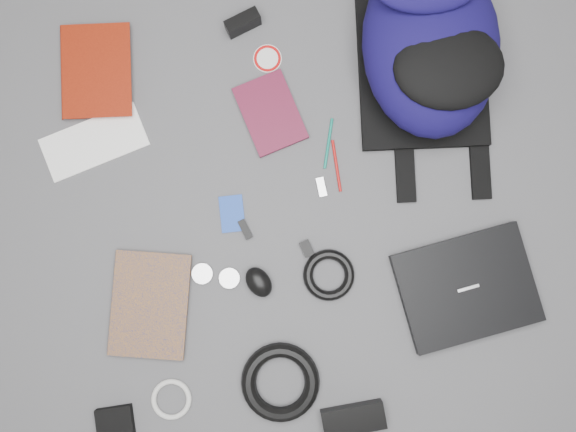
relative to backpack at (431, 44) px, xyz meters
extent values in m
plane|color=#4F4F51|center=(-0.39, -0.32, -0.10)|extent=(4.00, 4.00, 0.00)
cube|color=black|center=(0.00, -0.57, -0.09)|extent=(0.33, 0.27, 0.03)
imported|color=maroon|center=(-0.87, 0.12, -0.09)|extent=(0.20, 0.25, 0.03)
imported|color=orange|center=(-0.84, -0.45, -0.09)|extent=(0.24, 0.29, 0.02)
cube|color=white|center=(-0.82, -0.06, -0.10)|extent=(0.27, 0.16, 0.00)
cube|color=#4A0E21|center=(-0.39, -0.07, -0.09)|extent=(0.16, 0.20, 0.01)
cube|color=black|center=(-0.41, 0.16, -0.08)|extent=(0.09, 0.05, 0.05)
cylinder|color=white|center=(-0.37, 0.07, -0.10)|extent=(0.09, 0.09, 0.00)
cylinder|color=#0C7460|center=(-0.26, -0.17, -0.10)|extent=(0.05, 0.12, 0.01)
cylinder|color=#B20F0D|center=(-0.25, -0.22, -0.10)|extent=(0.01, 0.13, 0.01)
cube|color=#163DA7|center=(-0.52, -0.29, -0.10)|extent=(0.06, 0.09, 0.00)
cube|color=black|center=(-0.49, -0.34, -0.10)|extent=(0.03, 0.05, 0.01)
cube|color=silver|center=(-0.30, -0.27, -0.10)|extent=(0.02, 0.05, 0.01)
cube|color=black|center=(-0.36, -0.41, -0.10)|extent=(0.03, 0.04, 0.01)
ellipsoid|color=black|center=(-0.48, -0.47, -0.08)|extent=(0.08, 0.09, 0.04)
cylinder|color=silver|center=(-0.61, -0.42, -0.09)|extent=(0.05, 0.05, 0.01)
cylinder|color=#B5B5B8|center=(-0.55, -0.44, -0.09)|extent=(0.06, 0.06, 0.01)
torus|color=black|center=(-0.32, -0.48, -0.09)|extent=(0.15, 0.15, 0.02)
cube|color=black|center=(-0.32, -0.82, -0.08)|extent=(0.15, 0.06, 0.04)
torus|color=black|center=(-0.47, -0.71, -0.08)|extent=(0.21, 0.21, 0.04)
cube|color=black|center=(-0.87, -0.74, -0.09)|extent=(0.09, 0.09, 0.02)
torus|color=silver|center=(-0.74, -0.70, -0.09)|extent=(0.11, 0.11, 0.01)
camera|label=1|loc=(-0.40, -0.39, 1.25)|focal=35.00mm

